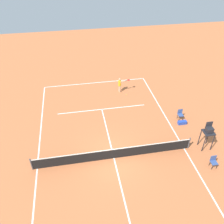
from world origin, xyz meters
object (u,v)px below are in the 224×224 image
Objects in this scene: player_serving at (120,84)px; courtside_chair_mid at (180,114)px; courtside_chair_near at (214,161)px; umpire_chair at (209,132)px; tennis_ball at (126,95)px; equipment_bag at (182,122)px.

courtside_chair_mid is at bearing 22.39° from player_serving.
umpire_chair is at bearing -100.19° from courtside_chair_near.
umpire_chair is 2.54× the size of courtside_chair_mid.
tennis_ball is at bearing -68.99° from courtside_chair_near.
umpire_chair reaches higher than courtside_chair_near.
courtside_chair_mid reaches higher than equipment_bag.
courtside_chair_mid is at bearing 129.45° from tennis_ball.
player_serving is 10.33m from umpire_chair.
player_serving is 6.97m from courtside_chair_mid.
courtside_chair_near and courtside_chair_mid have the same top height.
courtside_chair_near is 1.25× the size of equipment_bag.
courtside_chair_mid is at bearing -88.99° from courtside_chair_near.
courtside_chair_near is 1.00× the size of courtside_chair_mid.
umpire_chair is 3.35m from equipment_bag.
player_serving is at bearing -67.95° from courtside_chair_near.
courtside_chair_near is 5.59m from courtside_chair_mid.
courtside_chair_mid is 0.82m from equipment_bag.
courtside_chair_near is (0.34, 1.89, -1.07)m from umpire_chair.
player_serving is 1.69× the size of courtside_chair_mid.
player_serving is at bearing -55.51° from tennis_ball.
player_serving reaches higher than courtside_chair_mid.
courtside_chair_near is 4.88m from equipment_bag.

